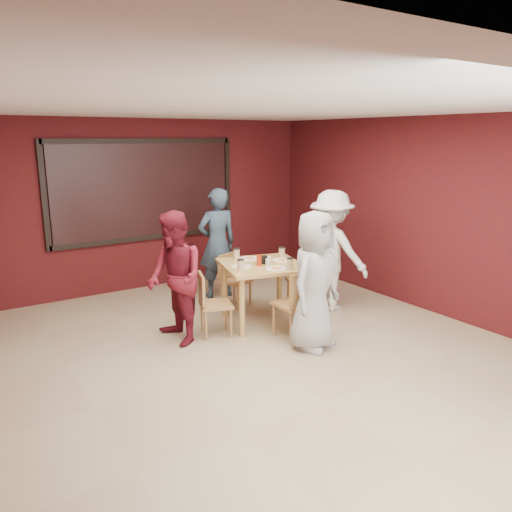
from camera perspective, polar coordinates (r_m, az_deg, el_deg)
floor at (r=5.87m, az=0.73°, el=-11.79°), size 7.00×7.00×0.00m
window_blinds at (r=8.44m, az=-12.55°, el=7.34°), size 3.00×0.02×1.50m
dining_table at (r=6.79m, az=0.71°, el=-1.77°), size 1.28×1.28×0.98m
chair_front at (r=6.28m, az=4.74°, el=-5.14°), size 0.45×0.45×0.89m
chair_back at (r=7.53m, az=-2.74°, el=-2.39°), size 0.49×0.49×0.79m
chair_left at (r=6.42m, az=-5.23°, el=-5.10°), size 0.51×0.51×0.82m
chair_right at (r=7.38m, az=6.02°, el=-2.38°), size 0.54×0.54×0.89m
diner_front at (r=5.96m, az=6.67°, el=-2.85°), size 0.96×0.79×1.68m
diner_back at (r=7.88m, az=-4.44°, el=1.45°), size 0.67×0.48×1.74m
diner_left at (r=6.16m, az=-9.24°, el=-2.53°), size 0.63×0.80×1.65m
diner_right at (r=7.38m, az=8.59°, el=0.61°), size 0.98×1.29×1.77m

